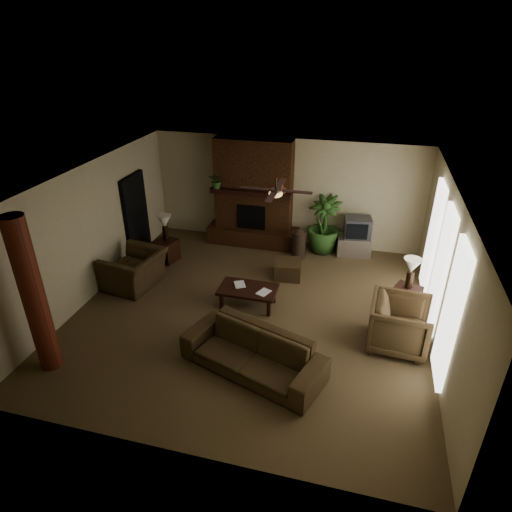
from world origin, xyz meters
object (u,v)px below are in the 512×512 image
(sofa, at_px, (253,347))
(side_table_right, at_px, (406,300))
(armchair_right, at_px, (400,322))
(floor_vase, at_px, (299,242))
(side_table_left, at_px, (166,250))
(armchair_left, at_px, (134,264))
(tv_stand, at_px, (353,245))
(lamp_left, at_px, (165,223))
(log_column, at_px, (34,297))
(floor_plant, at_px, (323,236))
(coffee_table, at_px, (248,290))
(lamp_right, at_px, (412,268))
(ottoman, at_px, (288,269))

(sofa, distance_m, side_table_right, 3.58)
(armchair_right, relative_size, floor_vase, 1.36)
(sofa, distance_m, side_table_left, 4.54)
(sofa, relative_size, side_table_left, 4.45)
(armchair_left, xyz_separation_m, tv_stand, (4.67, 2.78, -0.29))
(lamp_left, bearing_deg, log_column, -94.44)
(log_column, bearing_deg, armchair_right, 19.22)
(floor_plant, bearing_deg, armchair_right, -63.06)
(floor_vase, bearing_deg, side_table_right, -35.61)
(armchair_right, height_order, side_table_left, armchair_right)
(sofa, xyz_separation_m, lamp_left, (-3.11, 3.34, 0.52))
(armchair_left, distance_m, lamp_left, 1.42)
(coffee_table, relative_size, side_table_right, 2.18)
(floor_plant, bearing_deg, sofa, -97.18)
(sofa, distance_m, coffee_table, 1.94)
(armchair_left, distance_m, lamp_right, 5.90)
(floor_vase, relative_size, side_table_right, 1.40)
(floor_plant, height_order, side_table_left, floor_plant)
(lamp_left, bearing_deg, armchair_left, -97.32)
(coffee_table, relative_size, floor_plant, 0.80)
(log_column, height_order, lamp_right, log_column)
(log_column, distance_m, side_table_left, 4.22)
(sofa, relative_size, armchair_left, 1.98)
(floor_vase, bearing_deg, log_column, -124.73)
(floor_plant, bearing_deg, coffee_table, -112.19)
(log_column, height_order, floor_plant, log_column)
(side_table_right, bearing_deg, coffee_table, -168.91)
(lamp_left, relative_size, side_table_right, 1.18)
(sofa, height_order, coffee_table, sofa)
(armchair_right, bearing_deg, tv_stand, 19.91)
(armchair_left, bearing_deg, lamp_right, 103.16)
(tv_stand, bearing_deg, floor_plant, 169.65)
(armchair_left, bearing_deg, ottoman, 119.09)
(armchair_right, relative_size, floor_plant, 0.70)
(sofa, bearing_deg, floor_vase, 108.18)
(tv_stand, distance_m, floor_vase, 1.44)
(sofa, height_order, ottoman, sofa)
(floor_vase, xyz_separation_m, lamp_left, (-3.17, -0.93, 0.57))
(armchair_right, distance_m, ottoman, 3.13)
(side_table_left, bearing_deg, armchair_right, -20.16)
(tv_stand, xyz_separation_m, lamp_right, (1.19, -2.28, 0.75))
(tv_stand, relative_size, floor_plant, 0.57)
(sofa, bearing_deg, lamp_left, 151.98)
(armchair_right, bearing_deg, lamp_right, -4.80)
(sofa, height_order, lamp_right, lamp_right)
(log_column, height_order, tv_stand, log_column)
(floor_vase, bearing_deg, sofa, -90.86)
(armchair_left, xyz_separation_m, ottoman, (3.26, 1.24, -0.34))
(log_column, xyz_separation_m, lamp_left, (0.32, 4.10, -0.40))
(floor_vase, height_order, lamp_right, lamp_right)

